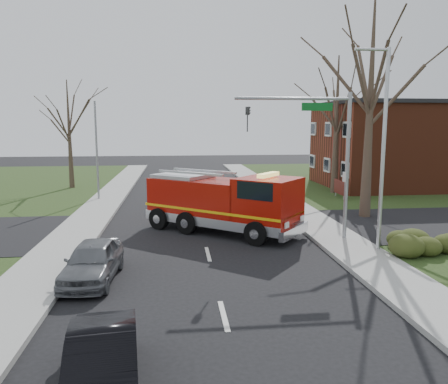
{
  "coord_description": "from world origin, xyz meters",
  "views": [
    {
      "loc": [
        -1.28,
        -17.6,
        5.36
      ],
      "look_at": [
        1.12,
        4.04,
        2.0
      ],
      "focal_mm": 35.0,
      "sensor_mm": 36.0,
      "label": 1
    }
  ],
  "objects": [
    {
      "name": "brick_building",
      "position": [
        19.0,
        18.0,
        3.66
      ],
      "size": [
        15.4,
        10.4,
        7.25
      ],
      "color": "maroon",
      "rests_on": "ground"
    },
    {
      "name": "sidewalk_right",
      "position": [
        6.2,
        0.0,
        0.07
      ],
      "size": [
        2.4,
        80.0,
        0.15
      ],
      "primitive_type": "cube",
      "color": "gray",
      "rests_on": "ground"
    },
    {
      "name": "utility_pole_far",
      "position": [
        -6.8,
        14.0,
        3.5
      ],
      "size": [
        0.14,
        0.14,
        7.0
      ],
      "primitive_type": "cylinder",
      "color": "gray",
      "rests_on": "ground"
    },
    {
      "name": "parked_car_maroon",
      "position": [
        -4.2,
        -2.64,
        0.69
      ],
      "size": [
        1.89,
        4.17,
        1.39
      ],
      "primitive_type": "imported",
      "rotation": [
        0.0,
        0.0,
        -0.06
      ],
      "color": "slate",
      "rests_on": "ground"
    },
    {
      "name": "hedge_corner",
      "position": [
        9.0,
        -1.0,
        0.58
      ],
      "size": [
        2.8,
        2.0,
        0.9
      ],
      "primitive_type": "ellipsoid",
      "color": "#2F3B15",
      "rests_on": "lawn_right"
    },
    {
      "name": "bare_tree_near",
      "position": [
        9.5,
        6.0,
        7.41
      ],
      "size": [
        6.0,
        6.0,
        12.0
      ],
      "color": "#3B2C23",
      "rests_on": "ground"
    },
    {
      "name": "bare_tree_far",
      "position": [
        11.0,
        15.0,
        6.49
      ],
      "size": [
        5.25,
        5.25,
        10.5
      ],
      "color": "#3B2C23",
      "rests_on": "ground"
    },
    {
      "name": "streetlight_pole",
      "position": [
        7.14,
        -0.5,
        4.55
      ],
      "size": [
        1.48,
        0.16,
        8.4
      ],
      "color": "#B7BABF",
      "rests_on": "ground"
    },
    {
      "name": "sidewalk_left",
      "position": [
        -6.2,
        0.0,
        0.07
      ],
      "size": [
        2.4,
        80.0,
        0.15
      ],
      "primitive_type": "cube",
      "color": "gray",
      "rests_on": "ground"
    },
    {
      "name": "parked_car_gray",
      "position": [
        -2.8,
        -9.34,
        0.65
      ],
      "size": [
        1.8,
        4.06,
        1.3
      ],
      "primitive_type": "imported",
      "rotation": [
        0.0,
        0.0,
        0.11
      ],
      "color": "black",
      "rests_on": "ground"
    },
    {
      "name": "bare_tree_left",
      "position": [
        -10.0,
        20.0,
        5.56
      ],
      "size": [
        4.5,
        4.5,
        9.0
      ],
      "color": "#3B2C23",
      "rests_on": "ground"
    },
    {
      "name": "ground",
      "position": [
        0.0,
        0.0,
        0.0
      ],
      "size": [
        120.0,
        120.0,
        0.0
      ],
      "primitive_type": "plane",
      "color": "black",
      "rests_on": "ground"
    },
    {
      "name": "fire_engine",
      "position": [
        1.09,
        3.74,
        1.43
      ],
      "size": [
        7.73,
        7.0,
        3.15
      ],
      "rotation": [
        0.0,
        0.0,
        0.89
      ],
      "color": "#991007",
      "rests_on": "ground"
    },
    {
      "name": "traffic_signal_mast",
      "position": [
        5.21,
        1.5,
        4.71
      ],
      "size": [
        5.29,
        0.18,
        6.8
      ],
      "color": "gray",
      "rests_on": "ground"
    },
    {
      "name": "health_center_sign",
      "position": [
        10.5,
        12.5,
        0.88
      ],
      "size": [
        0.12,
        2.0,
        1.4
      ],
      "color": "#551814",
      "rests_on": "ground"
    }
  ]
}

